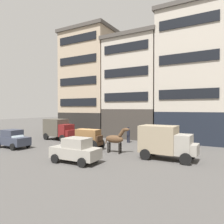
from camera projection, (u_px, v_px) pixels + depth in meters
name	position (u px, v px, depth m)	size (l,w,h in m)	color
ground_plane	(88.00, 150.00, 20.30)	(120.00, 120.00, 0.00)	#4C4947
building_far_left	(89.00, 82.00, 33.21)	(8.32, 6.34, 16.07)	black
building_center_left	(135.00, 87.00, 29.41)	(7.79, 6.34, 13.75)	#38332D
building_center_right	(192.00, 75.00, 25.65)	(8.00, 6.34, 15.94)	black
cargo_wagon	(88.00, 138.00, 20.29)	(2.98, 1.66, 1.98)	#3D2819
draft_horse	(115.00, 139.00, 18.83)	(2.35, 0.69, 2.30)	#513823
delivery_truck_near	(166.00, 141.00, 16.49)	(4.36, 2.15, 2.62)	gray
delivery_truck_far	(59.00, 129.00, 26.79)	(4.49, 2.47, 2.62)	maroon
sedan_dark	(76.00, 150.00, 15.53)	(3.74, 1.94, 1.83)	gray
sedan_light	(13.00, 139.00, 21.38)	(3.75, 1.96, 1.83)	#333847
pedestrian_officer	(128.00, 134.00, 24.55)	(0.44, 0.44, 1.79)	black
fire_hydrant_curbside	(165.00, 142.00, 22.27)	(0.24, 0.24, 0.83)	maroon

